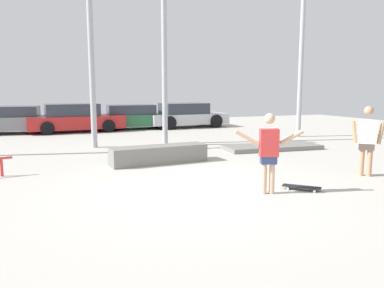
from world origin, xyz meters
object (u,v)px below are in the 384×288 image
object	(u,v)px
skateboard	(302,187)
parked_car_grey	(14,120)
parked_car_red	(75,118)
bystander	(367,138)
parked_car_green	(133,117)
parked_car_silver	(186,115)
grind_box	(159,154)
skateboarder	(269,149)
manual_pad	(272,147)

from	to	relation	value
skateboard	parked_car_grey	distance (m)	14.50
parked_car_red	bystander	bearing A→B (deg)	-68.39
parked_car_grey	parked_car_green	bearing A→B (deg)	6.14
parked_car_grey	bystander	size ratio (longest dim) A/B	2.79
parked_car_grey	parked_car_silver	bearing A→B (deg)	5.05
grind_box	bystander	bearing A→B (deg)	-38.15
skateboarder	parked_car_red	xyz separation A→B (m)	(-2.79, 12.75, -0.24)
grind_box	parked_car_grey	xyz separation A→B (m)	(-4.36, 9.28, 0.38)
skateboarder	parked_car_silver	size ratio (longest dim) A/B	0.36
parked_car_silver	parked_car_red	bearing A→B (deg)	178.93
manual_pad	parked_car_silver	size ratio (longest dim) A/B	0.76
skateboarder	grind_box	bearing A→B (deg)	126.59
skateboard	parked_car_grey	world-z (taller)	parked_car_grey
parked_car_grey	parked_car_green	world-z (taller)	parked_car_grey
manual_pad	parked_car_green	world-z (taller)	parked_car_green
parked_car_grey	parked_car_green	size ratio (longest dim) A/B	1.06
manual_pad	parked_car_grey	size ratio (longest dim) A/B	0.72
skateboarder	manual_pad	size ratio (longest dim) A/B	0.48
manual_pad	bystander	world-z (taller)	bystander
skateboarder	bystander	distance (m)	3.03
grind_box	parked_car_silver	size ratio (longest dim) A/B	0.62
bystander	grind_box	bearing A→B (deg)	6.58
manual_pad	bystander	bearing A→B (deg)	-92.22
bystander	skateboard	bearing A→B (deg)	58.01
skateboard	parked_car_green	size ratio (longest dim) A/B	0.16
skateboarder	manual_pad	world-z (taller)	skateboarder
grind_box	parked_car_green	xyz separation A→B (m)	(1.27, 9.34, 0.37)
skateboard	grind_box	size ratio (longest dim) A/B	0.26
parked_car_red	parked_car_grey	bearing A→B (deg)	170.41
skateboarder	parked_car_silver	distance (m)	13.29
skateboarder	manual_pad	bearing A→B (deg)	75.96
parked_car_green	parked_car_red	bearing A→B (deg)	-171.25
grind_box	skateboard	bearing A→B (deg)	-62.75
manual_pad	parked_car_green	xyz separation A→B (m)	(-3.02, 8.35, 0.54)
parked_car_red	grind_box	bearing A→B (deg)	-83.29
parked_car_green	grind_box	bearing A→B (deg)	-95.60
grind_box	skateboarder	bearing A→B (deg)	-72.98
skateboarder	parked_car_green	distance (m)	13.09
parked_car_green	bystander	bearing A→B (deg)	-75.03
manual_pad	bystander	xyz separation A→B (m)	(-0.16, -4.24, 0.83)
parked_car_grey	parked_car_red	bearing A→B (deg)	-0.36
skateboard	skateboarder	bearing A→B (deg)	-137.01
manual_pad	parked_car_green	bearing A→B (deg)	109.91
skateboard	parked_car_grey	size ratio (longest dim) A/B	0.15
parked_car_green	parked_car_silver	size ratio (longest dim) A/B	0.99
grind_box	parked_car_red	distance (m)	9.16
bystander	skateboarder	bearing A→B (deg)	54.26
parked_car_red	parked_car_green	bearing A→B (deg)	2.94
grind_box	parked_car_silver	bearing A→B (deg)	65.87
manual_pad	parked_car_green	distance (m)	8.89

